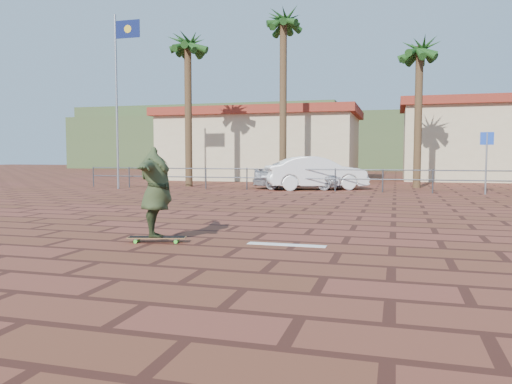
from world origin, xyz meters
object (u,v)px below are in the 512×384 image
longboard (157,238)px  car_white (316,173)px  skateboarder (156,192)px  car_silver (297,175)px

longboard → car_white: (0.61, 14.59, 0.67)m
skateboarder → car_silver: bearing=-16.8°
longboard → skateboarder: bearing=75.6°
skateboarder → car_white: bearing=-20.3°
longboard → skateboarder: size_ratio=0.54×
car_silver → car_white: (0.88, 0.00, 0.08)m
skateboarder → car_white: skateboarder is taller
car_silver → car_white: size_ratio=0.87×
longboard → car_white: 14.62m
skateboarder → car_white: (0.61, 14.59, -0.16)m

